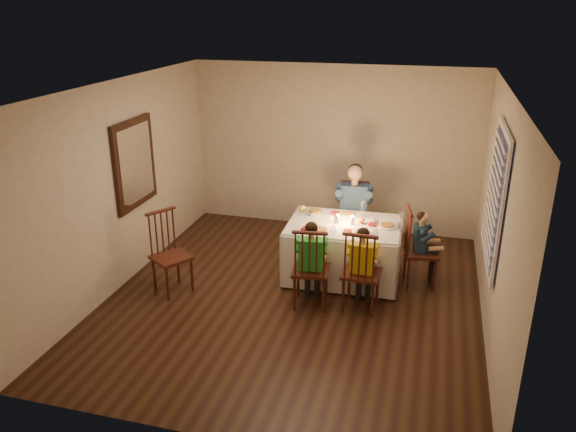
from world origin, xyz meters
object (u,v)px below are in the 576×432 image
(chair_adult, at_px, (352,252))
(chair_extra, at_px, (174,290))
(chair_near_right, at_px, (360,308))
(serving_bowl, at_px, (315,213))
(child_green, at_px, (310,304))
(child_yellow, at_px, (360,308))
(chair_near_left, at_px, (310,304))
(adult, at_px, (352,252))
(dining_table, at_px, (344,239))
(child_teal, at_px, (418,284))
(chair_end, at_px, (418,284))

(chair_adult, xyz_separation_m, chair_extra, (-2.02, -1.75, 0.00))
(chair_near_right, height_order, serving_bowl, serving_bowl)
(child_green, relative_size, serving_bowl, 5.12)
(chair_extra, distance_m, child_yellow, 2.37)
(chair_extra, bearing_deg, chair_near_left, -53.09)
(chair_near_left, bearing_deg, chair_near_right, -179.54)
(chair_near_left, bearing_deg, adult, -105.08)
(dining_table, xyz_separation_m, chair_adult, (-0.00, 0.81, -0.55))
(child_teal, distance_m, serving_bowl, 1.65)
(chair_near_right, bearing_deg, serving_bowl, -47.77)
(dining_table, distance_m, chair_near_left, 1.03)
(chair_adult, bearing_deg, chair_near_right, -82.47)
(chair_extra, height_order, child_green, child_green)
(chair_extra, distance_m, child_green, 1.77)
(chair_near_left, height_order, child_teal, chair_near_left)
(chair_adult, height_order, chair_end, same)
(child_yellow, distance_m, child_teal, 1.03)
(adult, bearing_deg, chair_near_left, -103.55)
(serving_bowl, bearing_deg, chair_near_left, -79.68)
(chair_adult, xyz_separation_m, child_teal, (1.00, -0.77, 0.00))
(chair_adult, relative_size, child_green, 0.95)
(dining_table, distance_m, chair_end, 1.14)
(child_green, bearing_deg, chair_end, -151.53)
(chair_near_right, xyz_separation_m, child_green, (-0.60, -0.07, 0.00))
(child_teal, bearing_deg, chair_extra, 97.59)
(chair_near_left, relative_size, chair_end, 1.00)
(child_yellow, xyz_separation_m, child_teal, (0.65, 0.80, 0.00))
(chair_near_left, distance_m, chair_end, 1.52)
(chair_adult, height_order, child_teal, chair_adult)
(dining_table, relative_size, child_green, 1.37)
(chair_near_right, relative_size, child_yellow, 0.99)
(chair_end, relative_size, child_yellow, 0.99)
(chair_extra, bearing_deg, dining_table, -31.69)
(chair_near_left, height_order, adult, adult)
(child_yellow, bearing_deg, child_green, 10.26)
(child_yellow, bearing_deg, chair_adult, -74.21)
(chair_near_right, relative_size, serving_bowl, 4.89)
(child_green, height_order, child_yellow, child_green)
(serving_bowl, bearing_deg, chair_adult, 53.46)
(chair_adult, height_order, adult, adult)
(chair_adult, relative_size, chair_near_left, 1.00)
(adult, bearing_deg, chair_near_right, -82.47)
(serving_bowl, bearing_deg, child_yellow, -51.12)
(chair_adult, distance_m, chair_near_left, 1.66)
(adult, bearing_deg, child_teal, -42.47)
(child_green, bearing_deg, chair_extra, -2.78)
(chair_end, xyz_separation_m, child_green, (-1.25, -0.87, 0.00))
(chair_extra, relative_size, adult, 0.79)
(dining_table, relative_size, serving_bowl, 7.03)
(child_green, bearing_deg, dining_table, -113.32)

